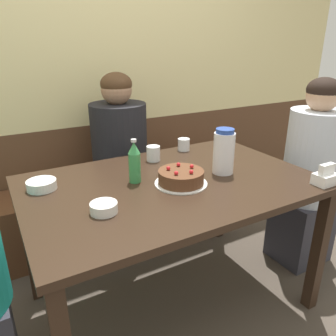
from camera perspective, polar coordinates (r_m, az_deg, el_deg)
ground_plane at (r=2.06m, az=0.51°, el=-21.96°), size 12.00×12.00×0.00m
back_wall at (r=2.47m, az=-12.24°, el=17.04°), size 4.80×0.04×2.50m
bench_seat at (r=2.55m, az=-8.92°, el=-6.68°), size 2.29×0.38×0.46m
dining_table at (r=1.67m, az=0.59°, el=-4.94°), size 1.43×0.94×0.76m
birthday_cake at (r=1.59m, az=2.27°, el=-1.63°), size 0.26×0.26×0.09m
water_pitcher at (r=1.73m, az=9.69°, el=2.82°), size 0.11×0.11×0.24m
soju_bottle at (r=1.60m, az=-5.86°, el=1.05°), size 0.06×0.06×0.22m
napkin_holder at (r=1.76m, az=25.70°, el=-1.42°), size 0.11×0.08×0.11m
bowl_soup_white at (r=1.65m, az=-21.16°, el=-2.76°), size 0.14×0.14×0.04m
bowl_rice_small at (r=1.36m, az=-11.11°, el=-6.81°), size 0.11×0.11×0.04m
glass_water_tall at (r=2.09m, az=2.75°, el=4.11°), size 0.08×0.08×0.08m
glass_tumbler_short at (r=1.90m, az=-2.57°, el=2.56°), size 0.08×0.08×0.09m
person_teal_shirt at (r=2.31m, az=-8.25°, el=0.81°), size 0.38×0.38×1.23m
person_grey_tee at (r=2.28m, az=23.32°, el=-1.76°), size 0.34×0.34×1.22m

